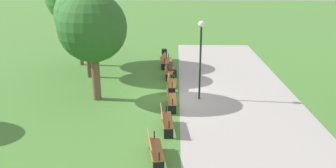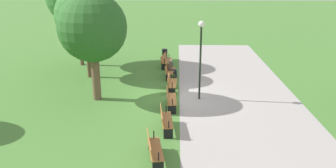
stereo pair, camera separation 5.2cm
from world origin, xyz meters
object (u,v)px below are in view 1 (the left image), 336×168
(bench_2, at_px, (171,83))
(bench_4, at_px, (166,120))
(bench_5, at_px, (154,149))
(person_seated, at_px, (172,67))
(lamp_post, at_px, (201,46))
(bench_0, at_px, (165,60))
(bench_1, at_px, (169,70))
(bench_3, at_px, (170,99))
(trash_bin, at_px, (164,54))
(tree_3, at_px, (85,16))
(tree_0, at_px, (92,28))

(bench_2, height_order, bench_4, same)
(bench_5, bearing_deg, person_seated, 167.74)
(person_seated, bearing_deg, bench_4, 4.57)
(person_seated, bearing_deg, lamp_post, 27.72)
(bench_2, bearing_deg, lamp_post, 52.33)
(bench_5, bearing_deg, lamp_post, 152.60)
(bench_0, xyz_separation_m, bench_5, (12.17, 0.00, 0.00))
(bench_1, height_order, lamp_post, lamp_post)
(bench_3, height_order, lamp_post, lamp_post)
(bench_2, bearing_deg, bench_3, 1.90)
(bench_2, bearing_deg, bench_5, -1.89)
(bench_3, bearing_deg, bench_0, -178.11)
(bench_1, bearing_deg, person_seated, 109.65)
(person_seated, bearing_deg, trash_bin, -166.46)
(lamp_post, bearing_deg, bench_5, -17.88)
(bench_5, xyz_separation_m, tree_3, (-9.72, -4.68, 3.32))
(bench_3, distance_m, tree_3, 7.83)
(person_seated, xyz_separation_m, tree_3, (0.06, -5.15, 3.15))
(bench_2, xyz_separation_m, bench_3, (2.44, -0.00, 0.00))
(bench_2, bearing_deg, bench_4, 0.01)
(tree_3, distance_m, lamp_post, 7.64)
(tree_3, bearing_deg, tree_0, 19.39)
(trash_bin, bearing_deg, bench_4, 2.23)
(bench_3, relative_size, person_seated, 1.41)
(trash_bin, bearing_deg, bench_3, 3.80)
(bench_1, bearing_deg, lamp_post, 29.85)
(tree_3, xyz_separation_m, trash_bin, (-4.45, 4.55, -3.39))
(lamp_post, bearing_deg, person_seated, -158.00)
(tree_0, bearing_deg, bench_1, 136.24)
(bench_5, relative_size, person_seated, 1.45)
(tree_0, height_order, lamp_post, tree_0)
(bench_4, bearing_deg, bench_2, 172.39)
(bench_4, relative_size, trash_bin, 2.14)
(bench_4, bearing_deg, bench_1, 174.29)
(person_seated, distance_m, trash_bin, 4.43)
(person_seated, height_order, tree_0, tree_0)
(bench_0, height_order, lamp_post, lamp_post)
(bench_4, bearing_deg, person_seated, 173.15)
(bench_4, relative_size, lamp_post, 0.42)
(tree_3, relative_size, lamp_post, 1.38)
(lamp_post, relative_size, trash_bin, 5.04)
(tree_3, bearing_deg, lamp_post, 61.30)
(bench_5, height_order, trash_bin, bench_5)
(bench_3, relative_size, bench_5, 0.98)
(bench_5, bearing_deg, bench_1, 168.59)
(bench_3, height_order, bench_5, same)
(bench_5, xyz_separation_m, tree_0, (-5.92, -3.34, 3.23))
(bench_1, distance_m, bench_3, 4.89)
(bench_3, relative_size, trash_bin, 2.11)
(bench_0, distance_m, trash_bin, 2.01)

